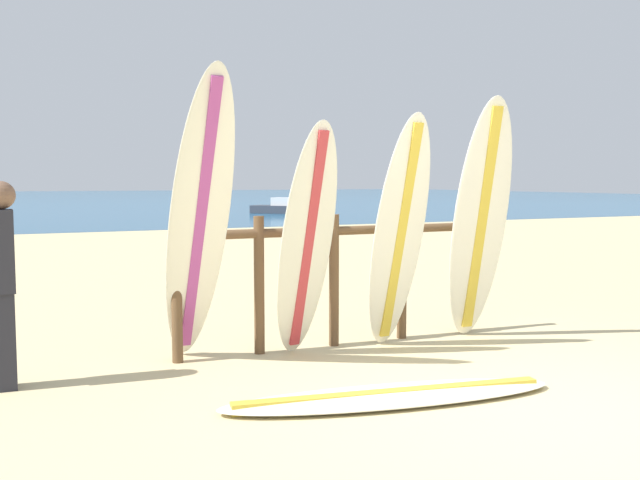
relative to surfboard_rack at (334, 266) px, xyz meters
The scene contains 10 objects.
ground_plane 2.56m from the surfboard_rack, 79.79° to the right, with size 120.00×120.00×0.00m, color #CCB784.
ocean_water 55.59m from the surfboard_rack, 89.55° to the left, with size 120.00×80.00×0.01m, color #1E5984.
surfboard_rack is the anchor object (origin of this frame).
surfboard_leaning_far_left 1.43m from the surfboard_rack, 167.69° to the right, with size 0.49×1.17×2.36m.
surfboard_leaning_left 0.61m from the surfboard_rack, 140.68° to the right, with size 0.55×0.66×1.99m.
surfboard_leaning_center_left 0.67m from the surfboard_rack, 43.06° to the right, with size 0.53×0.64×2.08m.
surfboard_leaning_center 1.44m from the surfboard_rack, 16.09° to the right, with size 0.62×0.64×2.26m.
surfboard_lying_on_sand 1.81m from the surfboard_rack, 102.62° to the right, with size 2.44×0.91×0.08m.
beachgoer_standing 2.75m from the surfboard_rack, behind, with size 0.20×0.24×1.50m.
small_boat_offshore 25.53m from the surfboard_rack, 68.81° to the left, with size 2.84×2.97×0.71m.
Camera 1 is at (-3.25, -3.32, 1.51)m, focal length 39.94 mm.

